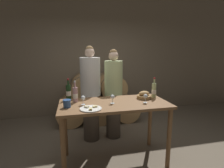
# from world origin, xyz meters

# --- Properties ---
(ground_plane) EXTENTS (10.00, 10.00, 0.00)m
(ground_plane) POSITION_xyz_m (0.00, 0.00, 0.00)
(ground_plane) COLOR #726654
(stone_wall_back) EXTENTS (10.00, 0.12, 3.20)m
(stone_wall_back) POSITION_xyz_m (0.00, 2.31, 1.60)
(stone_wall_back) COLOR #7F705B
(stone_wall_back) RESTS_ON ground_plane
(barrel_stack) EXTENTS (1.93, 0.91, 1.15)m
(barrel_stack) POSITION_xyz_m (-0.00, 1.73, 0.52)
(barrel_stack) COLOR tan
(barrel_stack) RESTS_ON ground_plane
(tasting_table) EXTENTS (1.59, 0.76, 0.94)m
(tasting_table) POSITION_xyz_m (0.00, 0.00, 0.81)
(tasting_table) COLOR brown
(tasting_table) RESTS_ON ground_plane
(person_left) EXTENTS (0.37, 0.37, 1.78)m
(person_left) POSITION_xyz_m (-0.27, 0.77, 0.90)
(person_left) COLOR #4C4238
(person_left) RESTS_ON ground_plane
(person_right) EXTENTS (0.34, 0.34, 1.72)m
(person_right) POSITION_xyz_m (0.17, 0.77, 0.88)
(person_right) COLOR #4C4238
(person_right) RESTS_ON ground_plane
(wine_bottle_red) EXTENTS (0.07, 0.07, 0.33)m
(wine_bottle_red) POSITION_xyz_m (-0.65, 0.34, 1.06)
(wine_bottle_red) COLOR #193819
(wine_bottle_red) RESTS_ON tasting_table
(wine_bottle_white) EXTENTS (0.07, 0.07, 0.33)m
(wine_bottle_white) POSITION_xyz_m (0.70, 0.14, 1.06)
(wine_bottle_white) COLOR #ADBC7F
(wine_bottle_white) RESTS_ON tasting_table
(wine_bottle_rose) EXTENTS (0.07, 0.07, 0.32)m
(wine_bottle_rose) POSITION_xyz_m (-0.55, 0.17, 1.05)
(wine_bottle_rose) COLOR #BC8E93
(wine_bottle_rose) RESTS_ON tasting_table
(blue_crock) EXTENTS (0.11, 0.11, 0.10)m
(blue_crock) POSITION_xyz_m (-0.67, -0.07, 1.00)
(blue_crock) COLOR #335693
(blue_crock) RESTS_ON tasting_table
(bread_basket) EXTENTS (0.23, 0.23, 0.12)m
(bread_basket) POSITION_xyz_m (0.51, 0.11, 0.99)
(bread_basket) COLOR olive
(bread_basket) RESTS_ON tasting_table
(cheese_plate) EXTENTS (0.28, 0.28, 0.04)m
(cheese_plate) POSITION_xyz_m (-0.37, -0.22, 0.95)
(cheese_plate) COLOR white
(cheese_plate) RESTS_ON tasting_table
(wine_glass_far_left) EXTENTS (0.06, 0.06, 0.13)m
(wine_glass_far_left) POSITION_xyz_m (-0.45, 0.00, 1.03)
(wine_glass_far_left) COLOR white
(wine_glass_far_left) RESTS_ON tasting_table
(wine_glass_left) EXTENTS (0.06, 0.06, 0.13)m
(wine_glass_left) POSITION_xyz_m (-0.03, -0.03, 1.03)
(wine_glass_left) COLOR white
(wine_glass_left) RESTS_ON tasting_table
(wine_glass_center) EXTENTS (0.06, 0.06, 0.13)m
(wine_glass_center) POSITION_xyz_m (0.44, -0.10, 1.03)
(wine_glass_center) COLOR white
(wine_glass_center) RESTS_ON tasting_table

